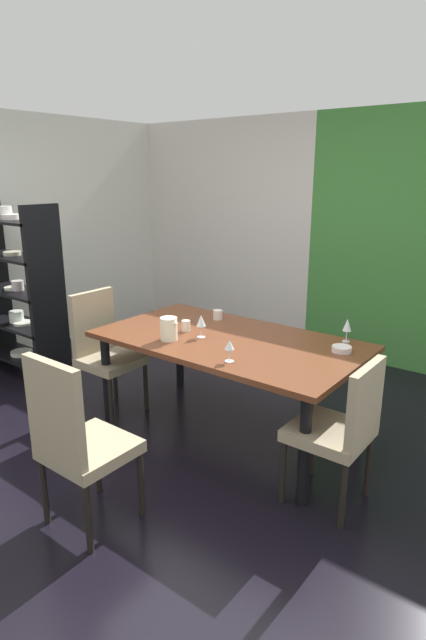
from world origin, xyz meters
TOP-DOWN VIEW (x-y plane):
  - ground_plane at (0.00, 0.00)m, footprint 5.23×5.23m
  - back_panel_interior at (-1.37, 2.56)m, footprint 2.49×0.10m
  - dining_table at (0.32, 0.40)m, footprint 1.94×1.07m
  - chair_head_near at (0.31, -0.98)m, footprint 0.44×0.44m
  - chair_left_near at (-0.72, 0.09)m, footprint 0.44×0.44m
  - chair_right_near at (1.35, 0.09)m, footprint 0.44×0.44m
  - display_shelf at (-1.97, 0.13)m, footprint 1.00×0.36m
  - wine_glass_corner at (0.60, 0.02)m, footprint 0.06×0.06m
  - wine_glass_rear at (0.15, 0.29)m, footprint 0.07×0.07m
  - wine_glass_right at (1.03, 0.85)m, footprint 0.06×0.06m
  - serving_bowl_north at (1.09, 0.63)m, footprint 0.13×0.13m
  - cup_near_shelf at (-0.04, 0.74)m, footprint 0.08×0.08m
  - cup_east at (-0.04, 0.34)m, footprint 0.07×0.07m
  - pitcher_near_window at (0.00, 0.10)m, footprint 0.14×0.12m

SIDE VIEW (x-z plane):
  - ground_plane at x=0.00m, z-range -0.02..0.00m
  - chair_right_near at x=1.35m, z-range 0.06..0.98m
  - chair_left_near at x=-0.72m, z-range 0.05..1.05m
  - chair_head_near at x=0.31m, z-range 0.04..1.07m
  - dining_table at x=0.32m, z-range 0.30..1.06m
  - serving_bowl_north at x=1.09m, z-range 0.76..0.80m
  - cup_near_shelf at x=-0.04m, z-range 0.76..0.84m
  - cup_east at x=-0.04m, z-range 0.76..0.84m
  - display_shelf at x=-1.97m, z-range 0.01..1.67m
  - pitcher_near_window at x=0.00m, z-range 0.76..0.93m
  - wine_glass_corner at x=0.60m, z-range 0.79..0.94m
  - wine_glass_right at x=1.03m, z-range 0.79..0.96m
  - wine_glass_rear at x=0.15m, z-range 0.80..0.97m
  - back_panel_interior at x=-1.37m, z-range 0.00..2.53m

